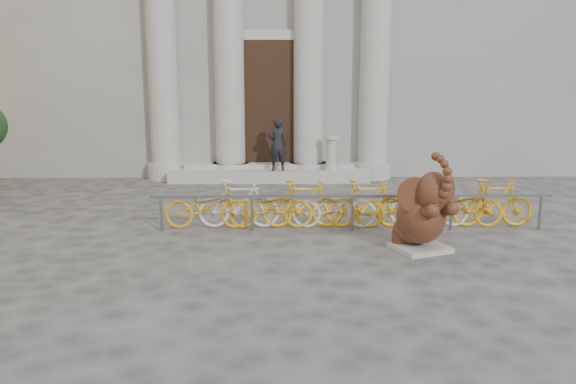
{
  "coord_description": "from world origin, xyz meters",
  "views": [
    {
      "loc": [
        0.27,
        -7.51,
        2.89
      ],
      "look_at": [
        0.44,
        1.79,
        1.1
      ],
      "focal_mm": 35.0,
      "sensor_mm": 36.0,
      "label": 1
    }
  ],
  "objects": [
    {
      "name": "ground",
      "position": [
        0.0,
        0.0,
        0.0
      ],
      "size": [
        80.0,
        80.0,
        0.0
      ],
      "primitive_type": "plane",
      "color": "#474442",
      "rests_on": "ground"
    },
    {
      "name": "classical_building",
      "position": [
        0.0,
        14.93,
        5.98
      ],
      "size": [
        22.0,
        10.7,
        12.0
      ],
      "color": "gray",
      "rests_on": "ground"
    },
    {
      "name": "entrance_steps",
      "position": [
        0.0,
        9.4,
        0.18
      ],
      "size": [
        6.0,
        1.2,
        0.36
      ],
      "primitive_type": "cube",
      "color": "#A8A59E",
      "rests_on": "ground"
    },
    {
      "name": "elephant_statue",
      "position": [
        2.79,
        1.98,
        0.64
      ],
      "size": [
        1.19,
        1.41,
        1.77
      ],
      "rotation": [
        0.0,
        0.0,
        0.37
      ],
      "color": "#A8A59E",
      "rests_on": "ground"
    },
    {
      "name": "bike_rack",
      "position": [
        1.73,
        3.65,
        0.5
      ],
      "size": [
        8.0,
        0.53,
        1.0
      ],
      "color": "slate",
      "rests_on": "ground"
    },
    {
      "name": "pedestrian",
      "position": [
        0.25,
        9.05,
        1.15
      ],
      "size": [
        0.6,
        0.43,
        1.57
      ],
      "primitive_type": "imported",
      "rotation": [
        0.0,
        0.0,
        3.23
      ],
      "color": "black",
      "rests_on": "entrance_steps"
    },
    {
      "name": "balustrade_post",
      "position": [
        1.85,
        9.1,
        0.83
      ],
      "size": [
        0.42,
        0.42,
        1.03
      ],
      "color": "#A8A59E",
      "rests_on": "entrance_steps"
    }
  ]
}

